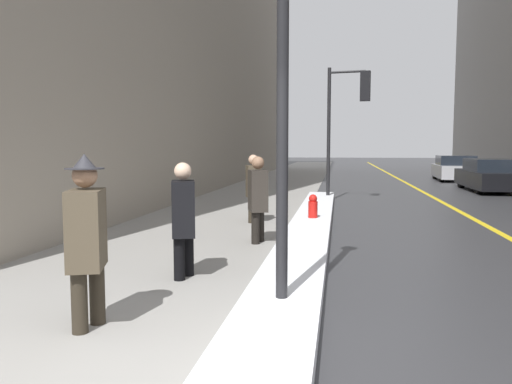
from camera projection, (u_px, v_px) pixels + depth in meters
The scene contains 12 objects.
sidewalk_slab at pixel (262, 193), 18.53m from camera, with size 4.00×80.00×0.01m.
road_centre_stripe at pixel (430, 196), 17.55m from camera, with size 0.16×80.00×0.00m.
snow_bank_curb at pixel (308, 232), 9.56m from camera, with size 0.82×14.99×0.19m.
lamp_post at pixel (283, 25), 4.81m from camera, with size 0.28×0.28×4.82m.
traffic_light_near at pixel (350, 105), 15.36m from camera, with size 1.31×0.33×4.16m.
pedestrian_in_fedora at pixel (87, 235), 4.62m from camera, with size 0.44×0.57×1.65m.
pedestrian_in_glasses at pixel (183, 215), 6.43m from camera, with size 0.43×0.56×1.52m.
pedestrian_trailing at pixel (258, 195), 8.83m from camera, with size 0.43×0.57×1.55m.
pedestrian_with_shoulder_bag at pixel (253, 185), 11.28m from camera, with size 0.43×0.74×1.54m.
parked_car_black at pixel (491, 176), 19.48m from camera, with size 1.86×4.68×1.26m.
parked_car_silver at pixel (455, 169), 25.66m from camera, with size 2.06×4.23×1.29m.
fire_hydrant at pixel (313, 211), 10.74m from camera, with size 0.20×0.20×0.70m.
Camera 1 is at (0.81, -3.24, 1.71)m, focal length 35.00 mm.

